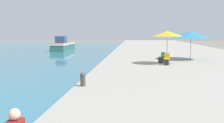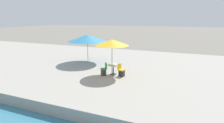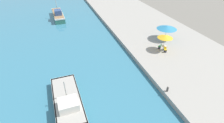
{
  "view_description": "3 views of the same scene",
  "coord_description": "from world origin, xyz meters",
  "px_view_note": "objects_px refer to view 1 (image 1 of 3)",
  "views": [
    {
      "loc": [
        2.76,
        -0.55,
        3.19
      ],
      "look_at": [
        1.5,
        13.94,
        1.49
      ],
      "focal_mm": 40.0,
      "sensor_mm": 36.0,
      "label": 1
    },
    {
      "loc": [
        -6.1,
        14.96,
        4.79
      ],
      "look_at": [
        5.41,
        19.55,
        1.69
      ],
      "focal_mm": 28.0,
      "sensor_mm": 36.0,
      "label": 2
    },
    {
      "loc": [
        -10.61,
        -1.7,
        14.83
      ],
      "look_at": [
        -4.0,
        18.0,
        1.29
      ],
      "focal_mm": 28.0,
      "sensor_mm": 36.0,
      "label": 3
    }
  ],
  "objects_px": {
    "fishing_boat_mid": "(63,45)",
    "cafe_chair_right": "(167,61)",
    "cafe_chair_left": "(161,59)",
    "cafe_umbrella_pink": "(167,34)",
    "cafe_table": "(168,57)",
    "mooring_bollard": "(83,79)",
    "cafe_umbrella_white": "(191,35)"
  },
  "relations": [
    {
      "from": "cafe_table",
      "to": "cafe_chair_left",
      "type": "height_order",
      "value": "cafe_chair_left"
    },
    {
      "from": "fishing_boat_mid",
      "to": "cafe_table",
      "type": "distance_m",
      "value": 27.99
    },
    {
      "from": "cafe_umbrella_white",
      "to": "cafe_table",
      "type": "xyz_separation_m",
      "value": [
        -2.54,
        -3.57,
        -1.77
      ]
    },
    {
      "from": "cafe_chair_left",
      "to": "cafe_chair_right",
      "type": "height_order",
      "value": "same"
    },
    {
      "from": "cafe_chair_left",
      "to": "cafe_umbrella_white",
      "type": "bearing_deg",
      "value": 7.58
    },
    {
      "from": "cafe_chair_right",
      "to": "mooring_bollard",
      "type": "height_order",
      "value": "cafe_chair_right"
    },
    {
      "from": "cafe_chair_left",
      "to": "mooring_bollard",
      "type": "distance_m",
      "value": 10.39
    },
    {
      "from": "mooring_bollard",
      "to": "cafe_umbrella_pink",
      "type": "bearing_deg",
      "value": 60.43
    },
    {
      "from": "cafe_umbrella_white",
      "to": "cafe_table",
      "type": "bearing_deg",
      "value": -125.46
    },
    {
      "from": "cafe_chair_right",
      "to": "fishing_boat_mid",
      "type": "bearing_deg",
      "value": -43.03
    },
    {
      "from": "cafe_chair_right",
      "to": "cafe_umbrella_pink",
      "type": "bearing_deg",
      "value": -83.11
    },
    {
      "from": "cafe_umbrella_pink",
      "to": "mooring_bollard",
      "type": "distance_m",
      "value": 10.32
    },
    {
      "from": "cafe_chair_left",
      "to": "cafe_chair_right",
      "type": "distance_m",
      "value": 1.3
    },
    {
      "from": "mooring_bollard",
      "to": "cafe_table",
      "type": "bearing_deg",
      "value": 59.85
    },
    {
      "from": "cafe_umbrella_pink",
      "to": "cafe_chair_left",
      "type": "xyz_separation_m",
      "value": [
        -0.36,
        0.5,
        -2.07
      ]
    },
    {
      "from": "cafe_umbrella_white",
      "to": "cafe_chair_left",
      "type": "bearing_deg",
      "value": -134.88
    },
    {
      "from": "cafe_table",
      "to": "mooring_bollard",
      "type": "xyz_separation_m",
      "value": [
        -5.07,
        -8.73,
        -0.18
      ]
    },
    {
      "from": "fishing_boat_mid",
      "to": "cafe_umbrella_pink",
      "type": "height_order",
      "value": "fishing_boat_mid"
    },
    {
      "from": "cafe_umbrella_pink",
      "to": "cafe_table",
      "type": "height_order",
      "value": "cafe_umbrella_pink"
    },
    {
      "from": "cafe_umbrella_white",
      "to": "cafe_chair_right",
      "type": "relative_size",
      "value": 3.9
    },
    {
      "from": "fishing_boat_mid",
      "to": "mooring_bollard",
      "type": "height_order",
      "value": "fishing_boat_mid"
    },
    {
      "from": "fishing_boat_mid",
      "to": "cafe_chair_right",
      "type": "height_order",
      "value": "fishing_boat_mid"
    },
    {
      "from": "cafe_umbrella_white",
      "to": "mooring_bollard",
      "type": "xyz_separation_m",
      "value": [
        -7.61,
        -12.3,
        -1.95
      ]
    },
    {
      "from": "cafe_umbrella_pink",
      "to": "cafe_table",
      "type": "xyz_separation_m",
      "value": [
        0.08,
        -0.07,
        -1.87
      ]
    },
    {
      "from": "cafe_chair_right",
      "to": "mooring_bollard",
      "type": "relative_size",
      "value": 1.39
    },
    {
      "from": "cafe_chair_left",
      "to": "cafe_chair_right",
      "type": "relative_size",
      "value": 1.0
    },
    {
      "from": "fishing_boat_mid",
      "to": "cafe_umbrella_pink",
      "type": "bearing_deg",
      "value": -59.13
    },
    {
      "from": "fishing_boat_mid",
      "to": "cafe_chair_right",
      "type": "relative_size",
      "value": 10.29
    },
    {
      "from": "cafe_chair_left",
      "to": "cafe_umbrella_pink",
      "type": "bearing_deg",
      "value": -91.72
    },
    {
      "from": "cafe_chair_right",
      "to": "cafe_umbrella_white",
      "type": "bearing_deg",
      "value": -107.57
    },
    {
      "from": "cafe_chair_left",
      "to": "cafe_chair_right",
      "type": "xyz_separation_m",
      "value": [
        0.25,
        -1.27,
        0.0
      ]
    },
    {
      "from": "cafe_chair_left",
      "to": "mooring_bollard",
      "type": "xyz_separation_m",
      "value": [
        -4.63,
        -9.3,
        0.02
      ]
    }
  ]
}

